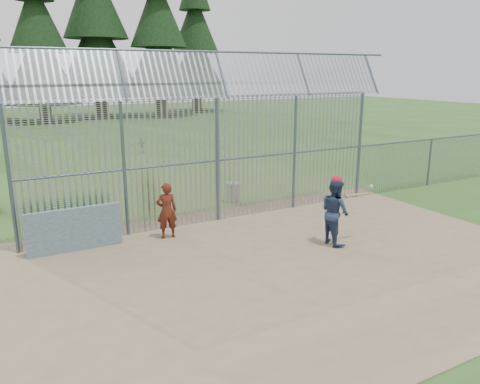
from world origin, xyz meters
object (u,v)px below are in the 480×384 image
onlooker (167,211)px  trash_can (233,192)px  batter (335,212)px  dugout_wall (75,230)px

onlooker → trash_can: size_ratio=2.01×
onlooker → trash_can: (3.52, 2.52, -0.46)m
trash_can → batter: bearing=-85.1°
batter → onlooker: batter is taller
dugout_wall → trash_can: bearing=20.8°
batter → dugout_wall: bearing=69.9°
onlooker → dugout_wall: bearing=3.5°
dugout_wall → onlooker: (2.55, -0.22, 0.22)m
dugout_wall → onlooker: size_ratio=1.52×
batter → onlooker: (-3.97, 2.71, -0.10)m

